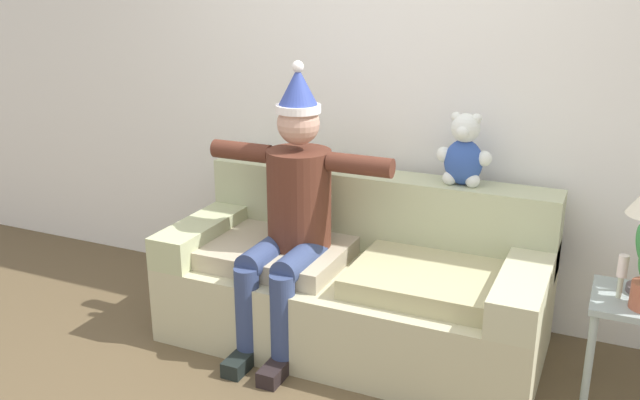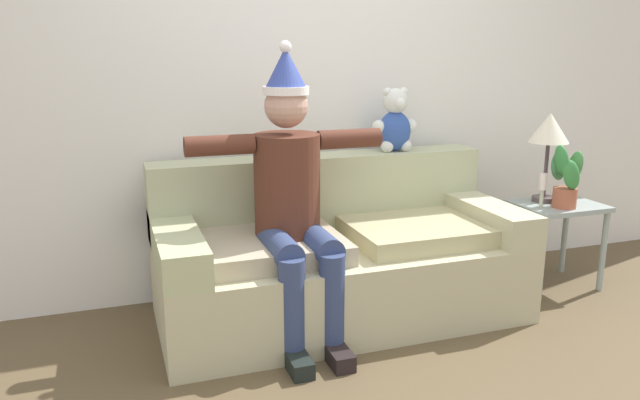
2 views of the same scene
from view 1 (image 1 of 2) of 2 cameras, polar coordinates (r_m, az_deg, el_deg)
The scene contains 5 objects.
back_wall at distance 3.90m, azimuth 6.27°, elevation 10.08°, with size 7.00×0.10×2.70m, color white.
couch at distance 3.71m, azimuth 3.13°, elevation -6.76°, with size 1.98×0.92×0.86m.
person_seated at distance 3.52m, azimuth -2.41°, elevation -0.71°, with size 1.02×0.77×1.50m.
teddy_bear at distance 3.60m, azimuth 11.94°, elevation 3.88°, with size 0.29×0.17×0.38m.
candle_tall at distance 3.29m, azimuth 23.95°, elevation -5.44°, with size 0.04×0.04×0.20m.
Camera 1 is at (1.20, -2.12, 1.89)m, focal length 38.27 mm.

